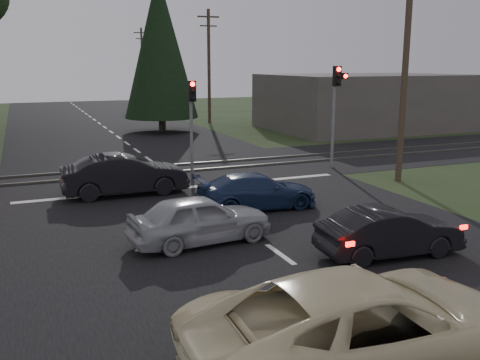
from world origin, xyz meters
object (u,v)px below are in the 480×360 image
utility_pole_near (405,66)px  cream_coupe (367,327)px  dark_hatchback (390,232)px  traffic_signal_center (192,111)px  utility_pole_mid (209,64)px  silver_car (200,219)px  traffic_signal_right (336,97)px  dark_car_far (125,175)px  blue_sedan (257,191)px  utility_pole_far (142,64)px

utility_pole_near → cream_coupe: size_ratio=1.52×
cream_coupe → dark_hatchback: bearing=-40.1°
traffic_signal_center → cream_coupe: (-2.19, -16.05, -1.98)m
dark_hatchback → utility_pole_mid: bearing=-6.8°
traffic_signal_center → utility_pole_mid: bearing=68.8°
cream_coupe → silver_car: cream_coupe is taller
traffic_signal_right → dark_hatchback: size_ratio=1.25×
utility_pole_near → dark_hatchback: size_ratio=2.40×
traffic_signal_center → dark_car_far: traffic_signal_center is taller
silver_car → dark_hatchback: bearing=-129.3°
cream_coupe → blue_sedan: cream_coupe is taller
traffic_signal_center → dark_car_far: bearing=-142.3°
utility_pole_near → dark_car_far: 11.86m
traffic_signal_center → cream_coupe: 16.32m
dark_hatchback → silver_car: (-4.15, 2.79, 0.05)m
cream_coupe → blue_sedan: 10.00m
blue_sedan → utility_pole_far: bearing=-4.3°
traffic_signal_center → silver_car: size_ratio=1.04×
cream_coupe → silver_car: size_ratio=1.50×
traffic_signal_center → utility_pole_mid: (7.50, 19.32, 1.92)m
traffic_signal_center → dark_hatchback: size_ratio=1.09×
cream_coupe → utility_pole_far: bearing=-8.0°
traffic_signal_center → blue_sedan: 6.73m
traffic_signal_right → utility_pole_far: size_ratio=0.52×
traffic_signal_center → utility_pole_far: bearing=80.4°
blue_sedan → dark_car_far: (-3.76, 3.65, 0.16)m
utility_pole_far → dark_hatchback: (-5.96, -56.11, -4.11)m
dark_hatchback → dark_car_far: bearing=33.1°
silver_car → dark_car_far: (-0.89, 6.29, 0.09)m
dark_hatchback → blue_sedan: size_ratio=0.91×
utility_pole_far → blue_sedan: size_ratio=2.18×
traffic_signal_center → blue_sedan: traffic_signal_center is taller
blue_sedan → utility_pole_mid: bearing=-11.9°
silver_car → cream_coupe: bearing=178.1°
traffic_signal_right → utility_pole_far: bearing=88.8°
traffic_signal_right → traffic_signal_center: (-6.55, 1.20, -0.51)m
utility_pole_far → blue_sedan: 51.36m
utility_pole_mid → blue_sedan: (-7.24, -25.68, -4.13)m
utility_pole_mid → dark_car_far: utility_pole_mid is taller
traffic_signal_center → dark_hatchback: (1.54, -11.79, -2.19)m
traffic_signal_center → dark_car_far: size_ratio=0.89×
utility_pole_near → dark_hatchback: utility_pole_near is taller
traffic_signal_center → utility_pole_near: bearing=-32.0°
traffic_signal_right → utility_pole_mid: 20.60m
traffic_signal_center → silver_car: (-2.61, -9.00, -2.14)m
utility_pole_mid → cream_coupe: (-9.69, -35.37, -3.90)m
traffic_signal_center → utility_pole_far: 44.99m
dark_hatchback → silver_car: silver_car is taller
utility_pole_far → utility_pole_mid: bearing=-90.0°
cream_coupe → dark_hatchback: cream_coupe is taller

